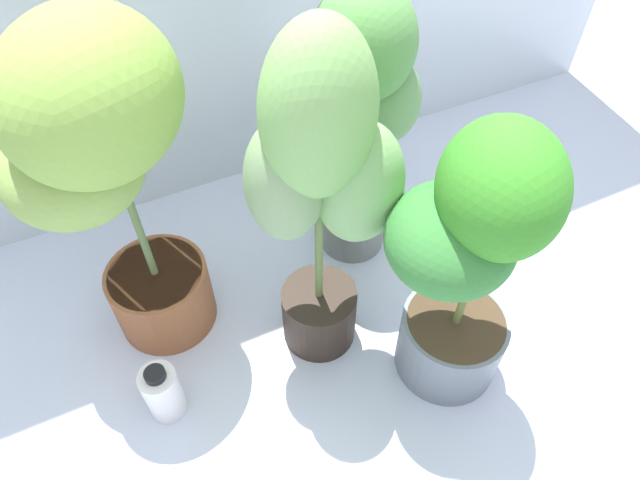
{
  "coord_description": "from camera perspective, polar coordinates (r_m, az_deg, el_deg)",
  "views": [
    {
      "loc": [
        -0.33,
        -0.65,
        1.38
      ],
      "look_at": [
        0.07,
        0.19,
        0.31
      ],
      "focal_mm": 31.59,
      "sensor_mm": 36.0,
      "label": 1
    }
  ],
  "objects": [
    {
      "name": "ground_plane",
      "position": [
        1.57,
        0.72,
        -13.16
      ],
      "size": [
        8.0,
        8.0,
        0.0
      ],
      "primitive_type": "plane",
      "color": "silver",
      "rests_on": "ground"
    },
    {
      "name": "potted_plant_center",
      "position": [
        1.18,
        0.18,
        5.56
      ],
      "size": [
        0.37,
        0.31,
        0.95
      ],
      "color": "#2F231B",
      "rests_on": "ground"
    },
    {
      "name": "potted_plant_front_right",
      "position": [
        1.25,
        14.65,
        -1.92
      ],
      "size": [
        0.44,
        0.4,
        0.79
      ],
      "color": "slate",
      "rests_on": "ground"
    },
    {
      "name": "potted_plant_back_right",
      "position": [
        1.49,
        4.0,
        12.97
      ],
      "size": [
        0.38,
        0.29,
        0.85
      ],
      "color": "slate",
      "rests_on": "ground"
    },
    {
      "name": "potted_plant_back_left",
      "position": [
        1.3,
        -21.02,
        7.08
      ],
      "size": [
        0.55,
        0.49,
        0.93
      ],
      "color": "brown",
      "rests_on": "ground"
    },
    {
      "name": "nutrient_bottle",
      "position": [
        1.49,
        -15.62,
        -14.61
      ],
      "size": [
        0.09,
        0.09,
        0.19
      ],
      "color": "white",
      "rests_on": "ground"
    }
  ]
}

